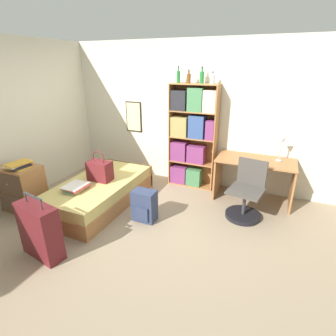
% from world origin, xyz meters
% --- Properties ---
extents(ground_plane, '(14.00, 14.00, 0.00)m').
position_xyz_m(ground_plane, '(0.00, 0.00, 0.00)').
color(ground_plane, gray).
extents(wall_back, '(10.00, 0.09, 2.60)m').
position_xyz_m(wall_back, '(-0.00, 1.51, 1.30)').
color(wall_back, beige).
rests_on(wall_back, ground_plane).
extents(wall_left, '(0.06, 10.00, 2.60)m').
position_xyz_m(wall_left, '(-2.17, 0.00, 1.30)').
color(wall_left, beige).
rests_on(wall_left, ground_plane).
extents(bed, '(1.00, 1.90, 0.41)m').
position_xyz_m(bed, '(-0.80, 0.02, 0.20)').
color(bed, '#A36B3D').
rests_on(bed, ground_plane).
extents(handbag, '(0.38, 0.23, 0.50)m').
position_xyz_m(handbag, '(-0.79, 0.05, 0.57)').
color(handbag, maroon).
rests_on(handbag, bed).
extents(book_stack_on_bed, '(0.32, 0.39, 0.07)m').
position_xyz_m(book_stack_on_bed, '(-0.91, -0.41, 0.45)').
color(book_stack_on_bed, '#B2382D').
rests_on(book_stack_on_bed, bed).
extents(suitcase, '(0.60, 0.32, 0.82)m').
position_xyz_m(suitcase, '(-0.64, -1.33, 0.35)').
color(suitcase, '#5B191E').
rests_on(suitcase, ground_plane).
extents(dresser, '(0.58, 0.46, 0.73)m').
position_xyz_m(dresser, '(-1.76, -0.63, 0.37)').
color(dresser, '#A36B3D').
rests_on(dresser, ground_plane).
extents(magazine_pile_on_dresser, '(0.31, 0.39, 0.08)m').
position_xyz_m(magazine_pile_on_dresser, '(-1.73, -0.65, 0.77)').
color(magazine_pile_on_dresser, gold).
rests_on(magazine_pile_on_dresser, dresser).
extents(bookcase, '(0.86, 0.30, 1.88)m').
position_xyz_m(bookcase, '(0.34, 1.31, 0.97)').
color(bookcase, '#A36B3D').
rests_on(bookcase, ground_plane).
extents(bottle_green, '(0.06, 0.06, 0.28)m').
position_xyz_m(bottle_green, '(0.07, 1.29, 1.99)').
color(bottle_green, '#1E6B2D').
rests_on(bottle_green, bookcase).
extents(bottle_brown, '(0.07, 0.07, 0.22)m').
position_xyz_m(bottle_brown, '(0.27, 1.28, 1.96)').
color(bottle_brown, brown).
rests_on(bottle_brown, bookcase).
extents(bottle_clear, '(0.07, 0.07, 0.27)m').
position_xyz_m(bottle_clear, '(0.47, 1.36, 1.98)').
color(bottle_clear, '#1E6B2D').
rests_on(bottle_clear, bookcase).
extents(bottle_blue, '(0.07, 0.07, 0.19)m').
position_xyz_m(bottle_blue, '(0.67, 1.31, 1.95)').
color(bottle_blue, '#B7BCC1').
rests_on(bottle_blue, bookcase).
extents(desk, '(1.25, 0.64, 0.73)m').
position_xyz_m(desk, '(1.52, 1.14, 0.51)').
color(desk, '#A36B3D').
rests_on(desk, ground_plane).
extents(desk_lamp, '(0.15, 0.10, 0.45)m').
position_xyz_m(desk_lamp, '(1.88, 1.23, 1.04)').
color(desk_lamp, '#ADA89E').
rests_on(desk_lamp, desk).
extents(desk_chair, '(0.56, 0.56, 0.87)m').
position_xyz_m(desk_chair, '(1.48, 0.56, 0.27)').
color(desk_chair, black).
rests_on(desk_chair, ground_plane).
extents(backpack, '(0.34, 0.25, 0.48)m').
position_xyz_m(backpack, '(0.12, -0.15, 0.23)').
color(backpack, '#2D3856').
rests_on(backpack, ground_plane).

